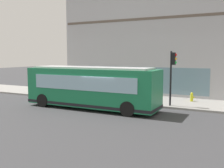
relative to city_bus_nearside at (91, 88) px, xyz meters
The scene contains 11 objects.
ground 2.00m from the city_bus_nearside, 95.89° to the right, with size 120.00×120.00×0.00m, color #38383A.
sidewalk_curb 5.22m from the city_bus_nearside, 14.55° to the right, with size 4.75×40.00×0.15m, color gray.
building_corner 13.03m from the city_bus_nearside, ahead, with size 9.50×17.53×13.25m.
city_bus_nearside is the anchor object (origin of this frame).
traffic_light_near_corner 6.17m from the city_bus_nearside, 60.07° to the right, with size 0.32×0.49×4.06m.
fire_hydrant 8.43m from the city_bus_nearside, 47.87° to the right, with size 0.35×0.35×0.74m.
pedestrian_by_light_pole 6.65m from the city_bus_nearside, ahead, with size 0.32×0.32×1.63m.
pedestrian_near_hydrant 8.05m from the city_bus_nearside, 57.43° to the left, with size 0.32×0.32×1.58m.
pedestrian_near_building_entrance 5.81m from the city_bus_nearside, 40.88° to the left, with size 0.32×0.32×1.77m.
pedestrian_walking_along_curb 4.46m from the city_bus_nearside, ahead, with size 0.32×0.32×1.67m.
newspaper_vending_box 8.05m from the city_bus_nearside, 39.69° to the left, with size 0.44×0.42×0.90m.
Camera 1 is at (-15.95, -8.63, 3.88)m, focal length 41.56 mm.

